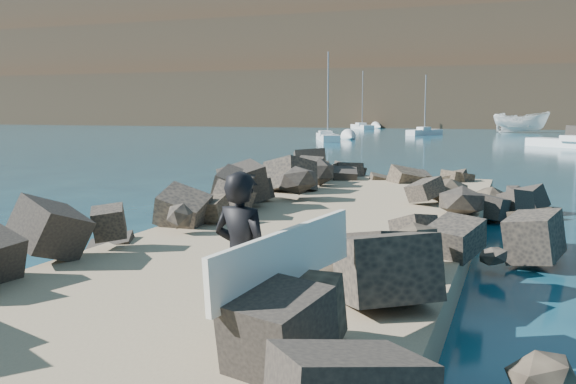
% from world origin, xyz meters
% --- Properties ---
extents(ground, '(800.00, 800.00, 0.00)m').
position_xyz_m(ground, '(0.00, 0.00, 0.00)').
color(ground, '#0F384C').
rests_on(ground, ground).
extents(jetty, '(6.00, 26.00, 0.60)m').
position_xyz_m(jetty, '(0.00, -2.00, 0.30)').
color(jetty, '#8C7759').
rests_on(jetty, ground).
extents(riprap_left, '(2.60, 22.00, 1.00)m').
position_xyz_m(riprap_left, '(-2.90, -1.50, 0.50)').
color(riprap_left, black).
rests_on(riprap_left, ground).
extents(riprap_right, '(2.60, 22.00, 1.00)m').
position_xyz_m(riprap_right, '(2.90, -1.50, 0.50)').
color(riprap_right, black).
rests_on(riprap_right, ground).
extents(headland, '(360.00, 140.00, 32.00)m').
position_xyz_m(headland, '(10.00, 160.00, 16.00)').
color(headland, '#2D4919').
rests_on(headland, ground).
extents(surfboard_resting, '(1.21, 2.25, 0.07)m').
position_xyz_m(surfboard_resting, '(-2.60, 2.09, 1.04)').
color(surfboard_resting, white).
rests_on(surfboard_resting, riprap_left).
extents(boat_imported, '(7.29, 3.68, 2.69)m').
position_xyz_m(boat_imported, '(3.91, 76.84, 1.35)').
color(boat_imported, silver).
rests_on(boat_imported, ground).
extents(surfer_with_board, '(1.16, 2.08, 1.74)m').
position_xyz_m(surfer_with_board, '(1.31, -5.81, 1.48)').
color(surfer_with_board, black).
rests_on(surfer_with_board, jetty).
extents(sailboat_b, '(3.63, 5.74, 7.08)m').
position_xyz_m(sailboat_b, '(-6.64, 64.35, 0.35)').
color(sailboat_b, white).
rests_on(sailboat_b, ground).
extents(sailboat_a, '(4.13, 7.08, 8.48)m').
position_xyz_m(sailboat_a, '(-13.36, 47.14, 0.35)').
color(sailboat_a, white).
rests_on(sailboat_a, ground).
extents(sailboat_e, '(5.10, 7.32, 8.97)m').
position_xyz_m(sailboat_e, '(-19.09, 85.62, 0.35)').
color(sailboat_e, white).
rests_on(sailboat_e, ground).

